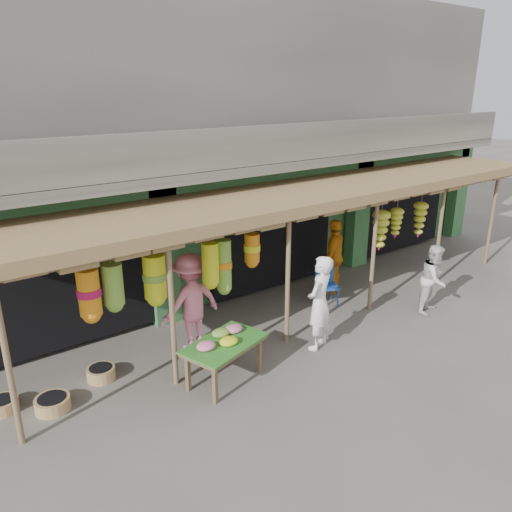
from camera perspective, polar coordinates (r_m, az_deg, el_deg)
ground at (r=11.26m, az=8.67°, el=-6.92°), size 80.00×80.00×0.00m
building at (r=14.01m, az=-5.30°, el=12.74°), size 16.40×6.80×7.00m
awning at (r=10.84m, az=5.72°, el=6.59°), size 14.00×2.70×2.79m
flower_table at (r=8.64m, az=-3.71°, el=-9.99°), size 1.62×1.22×0.87m
blue_chair at (r=11.75m, az=8.01°, el=-2.92°), size 0.59×0.60×0.95m
basket_left at (r=9.12m, az=-26.97°, el=-14.96°), size 0.50×0.50×0.20m
basket_mid at (r=8.82m, az=-22.23°, el=-15.37°), size 0.58×0.58×0.21m
basket_right at (r=9.33m, az=-17.29°, el=-12.69°), size 0.55×0.55×0.22m
person_front at (r=9.62m, az=7.26°, el=-5.34°), size 0.80×0.68×1.88m
person_right at (r=11.78m, az=19.69°, el=-2.49°), size 0.90×0.78×1.57m
person_vendor at (r=12.27m, az=8.95°, el=-0.02°), size 1.17×0.92×1.86m
person_shopper at (r=9.60m, az=-7.46°, el=-5.24°), size 1.29×0.80×1.93m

